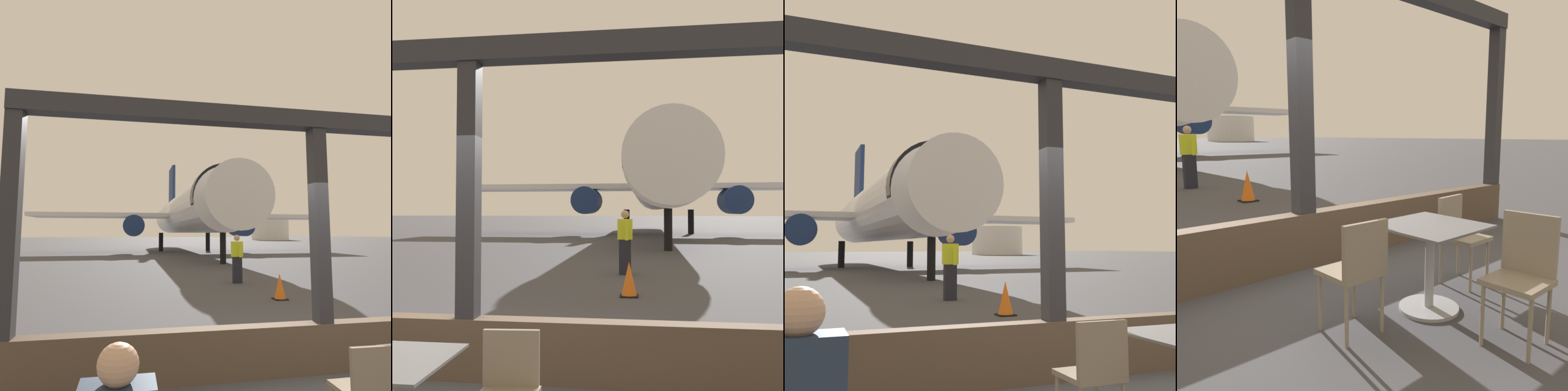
{
  "view_description": "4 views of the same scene",
  "coord_description": "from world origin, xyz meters",
  "views": [
    {
      "loc": [
        -2.55,
        -4.32,
        1.81
      ],
      "look_at": [
        0.85,
        13.75,
        3.84
      ],
      "focal_mm": 31.28,
      "sensor_mm": 36.0,
      "label": 1
    },
    {
      "loc": [
        1.83,
        -4.51,
        1.72
      ],
      "look_at": [
        -0.1,
        10.57,
        2.24
      ],
      "focal_mm": 41.51,
      "sensor_mm": 36.0,
      "label": 2
    },
    {
      "loc": [
        -2.64,
        -4.68,
        1.41
      ],
      "look_at": [
        3.93,
        12.49,
        3.38
      ],
      "focal_mm": 44.41,
      "sensor_mm": 36.0,
      "label": 3
    },
    {
      "loc": [
        -2.41,
        -3.79,
        1.51
      ],
      "look_at": [
        0.31,
        -0.82,
        0.88
      ],
      "focal_mm": 36.47,
      "sensor_mm": 36.0,
      "label": 4
    }
  ],
  "objects": [
    {
      "name": "cafe_chair_window_right",
      "position": [
        -0.59,
        -1.64,
        0.54
      ],
      "size": [
        0.4,
        0.4,
        0.89
      ],
      "color": "gray",
      "rests_on": "ground"
    },
    {
      "name": "cafe_chair_aisle_left",
      "position": [
        0.24,
        -2.5,
        0.56
      ],
      "size": [
        0.41,
        0.41,
        0.94
      ],
      "color": "gray",
      "rests_on": "ground"
    },
    {
      "name": "cafe_chair_window_left",
      "position": [
        0.89,
        -1.48,
        0.54
      ],
      "size": [
        0.42,
        0.42,
        0.88
      ],
      "color": "gray",
      "rests_on": "ground"
    },
    {
      "name": "window_frame",
      "position": [
        0.0,
        0.0,
        1.26
      ],
      "size": [
        8.1,
        0.24,
        3.52
      ],
      "color": "brown",
      "rests_on": "ground"
    },
    {
      "name": "dining_table",
      "position": [
        0.15,
        -1.72,
        0.44
      ],
      "size": [
        0.79,
        0.79,
        0.76
      ],
      "color": "slate",
      "rests_on": "ground"
    },
    {
      "name": "traffic_cone",
      "position": [
        1.49,
        4.65,
        0.34
      ],
      "size": [
        0.36,
        0.36,
        0.71
      ],
      "color": "orange",
      "rests_on": "ground"
    },
    {
      "name": "fuel_storage_tank",
      "position": [
        33.44,
        80.66,
        2.63
      ],
      "size": [
        9.59,
        9.59,
        5.26
      ],
      "primitive_type": "cylinder",
      "color": "white",
      "rests_on": "ground"
    },
    {
      "name": "ground_crew_worker",
      "position": [
        1.27,
        7.79,
        0.9
      ],
      "size": [
        0.4,
        0.56,
        1.74
      ],
      "color": "black",
      "rests_on": "ground"
    }
  ]
}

